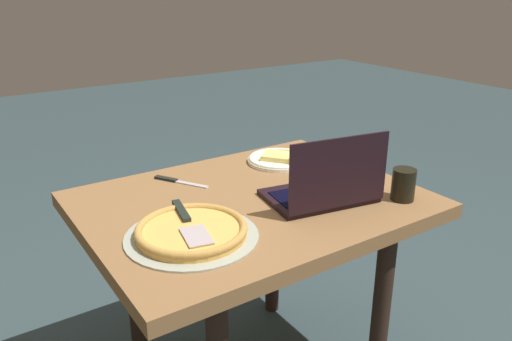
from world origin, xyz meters
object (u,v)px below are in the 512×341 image
at_px(laptop, 325,188).
at_px(drink_cup, 403,184).
at_px(pizza_tray, 191,231).
at_px(dining_table, 252,225).
at_px(pizza_plate, 279,159).
at_px(table_knife, 176,181).

height_order(laptop, drink_cup, laptop).
xyz_separation_m(pizza_tray, drink_cup, (0.70, -0.15, 0.04)).
bearing_deg(dining_table, laptop, -42.38).
relative_size(laptop, drink_cup, 3.56).
height_order(laptop, pizza_plate, laptop).
bearing_deg(dining_table, drink_cup, -34.98).
height_order(pizza_plate, drink_cup, drink_cup).
bearing_deg(pizza_tray, laptop, -3.52).
distance_m(laptop, drink_cup, 0.26).
bearing_deg(table_knife, pizza_tray, -109.30).
bearing_deg(table_knife, drink_cup, -45.01).
bearing_deg(table_knife, laptop, -53.04).
relative_size(dining_table, laptop, 2.88).
relative_size(dining_table, pizza_plate, 4.39).
height_order(pizza_plate, pizza_tray, pizza_tray).
height_order(dining_table, drink_cup, drink_cup).
height_order(pizza_plate, table_knife, pizza_plate).
bearing_deg(pizza_tray, drink_cup, -12.32).
xyz_separation_m(dining_table, pizza_plate, (0.29, 0.24, 0.11)).
xyz_separation_m(dining_table, drink_cup, (0.41, -0.29, 0.16)).
xyz_separation_m(laptop, drink_cup, (0.23, -0.12, 0.00)).
distance_m(pizza_plate, pizza_tray, 0.69).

